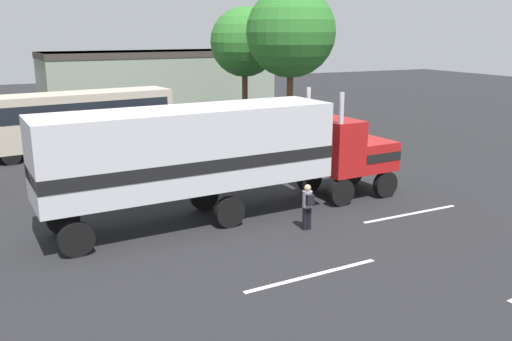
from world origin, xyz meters
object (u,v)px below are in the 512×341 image
object	(u,v)px
tree_right	(291,32)
tree_left	(245,42)
parked_bus	(74,117)
semi_truck	(218,151)
person_bystander	(307,205)

from	to	relation	value
tree_right	tree_left	bearing A→B (deg)	96.20
parked_bus	tree_left	world-z (taller)	tree_left
semi_truck	tree_right	xyz separation A→B (m)	(10.82, 14.22, 4.14)
parked_bus	tree_right	size ratio (longest dim) A/B	1.17
person_bystander	tree_right	world-z (taller)	tree_right
semi_truck	person_bystander	bearing A→B (deg)	-47.84
person_bystander	tree_right	xyz separation A→B (m)	(8.53, 16.75, 5.77)
person_bystander	parked_bus	size ratio (longest dim) A/B	0.14
semi_truck	tree_right	bearing A→B (deg)	52.73
semi_truck	parked_bus	size ratio (longest dim) A/B	1.27
semi_truck	person_bystander	world-z (taller)	semi_truck
semi_truck	tree_right	world-z (taller)	tree_right
semi_truck	person_bystander	distance (m)	3.78
parked_bus	tree_left	distance (m)	15.27
parked_bus	tree_left	xyz separation A→B (m)	(13.39, 6.23, 3.88)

